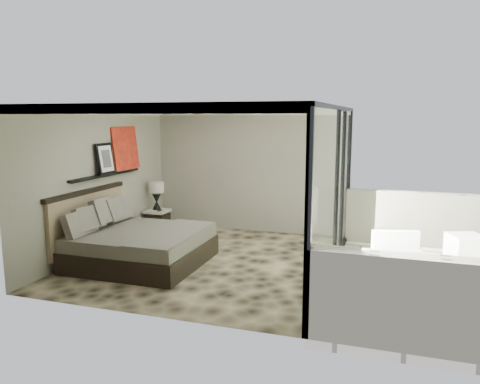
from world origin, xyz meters
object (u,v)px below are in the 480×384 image
(bed, at_px, (136,243))
(lounger, at_px, (406,268))
(table_lamp, at_px, (156,192))
(nightstand, at_px, (158,221))
(ottoman, at_px, (466,250))

(bed, relative_size, lounger, 1.23)
(bed, relative_size, table_lamp, 3.53)
(nightstand, xyz_separation_m, ottoman, (6.39, -0.48, 0.03))
(bed, relative_size, ottoman, 4.03)
(nightstand, distance_m, ottoman, 6.40)
(nightstand, height_order, lounger, lounger)
(bed, xyz_separation_m, table_lamp, (-0.77, 2.22, 0.56))
(table_lamp, xyz_separation_m, ottoman, (6.42, -0.52, -0.65))
(table_lamp, xyz_separation_m, lounger, (5.40, -1.67, -0.72))
(bed, bearing_deg, lounger, 6.78)
(nightstand, height_order, table_lamp, table_lamp)
(bed, bearing_deg, table_lamp, 109.03)
(ottoman, bearing_deg, table_lamp, 175.33)
(lounger, bearing_deg, bed, 171.78)
(nightstand, bearing_deg, ottoman, 8.29)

